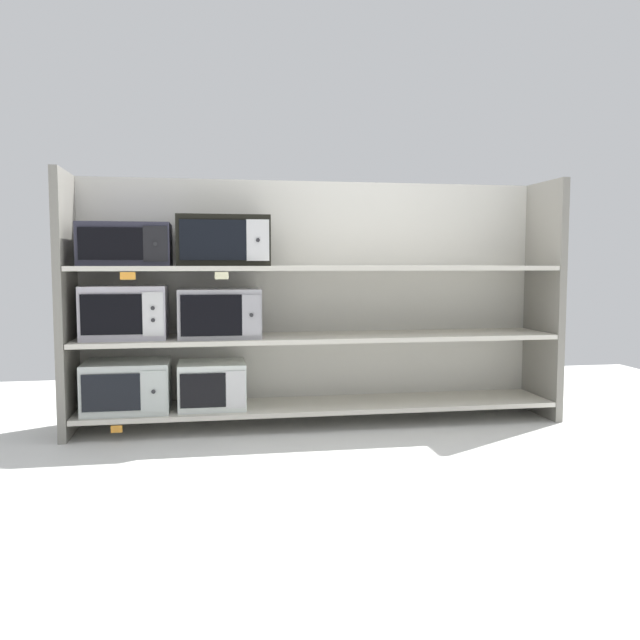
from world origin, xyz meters
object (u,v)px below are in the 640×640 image
Objects in this scene: microwave_0 at (128,386)px; microwave_3 at (219,313)px; microwave_5 at (223,241)px; microwave_2 at (125,312)px; microwave_4 at (126,245)px; microwave_1 at (212,385)px.

microwave_3 reaches higher than microwave_0.
microwave_3 is 0.89× the size of microwave_5.
microwave_3 is (0.58, -0.00, -0.01)m from microwave_2.
microwave_5 reaches higher than microwave_0.
microwave_3 is at bearing -0.04° from microwave_4.
microwave_2 reaches higher than microwave_3.
microwave_2 is at bearing -178.78° from microwave_0.
microwave_0 is 0.46m from microwave_2.
microwave_2 is (-0.53, -0.00, 0.47)m from microwave_1.
microwave_3 is at bearing -0.45° from microwave_1.
microwave_3 is at bearing -0.04° from microwave_0.
microwave_1 is 0.82× the size of microwave_2.
microwave_2 is at bearing 179.99° from microwave_5.
microwave_1 is 1.03m from microwave_4.
microwave_5 is at bearing 0.31° from microwave_3.
microwave_1 is 0.71m from microwave_2.
microwave_4 is at bearing 179.96° from microwave_3.
microwave_2 is at bearing -179.99° from microwave_1.
microwave_5 is (0.61, -0.00, 0.91)m from microwave_0.
microwave_1 is at bearing 179.55° from microwave_3.
microwave_0 is 0.73m from microwave_3.
microwave_4 is at bearing 0.21° from microwave_2.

